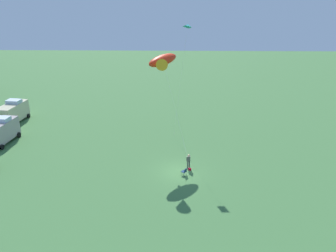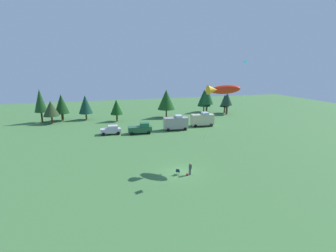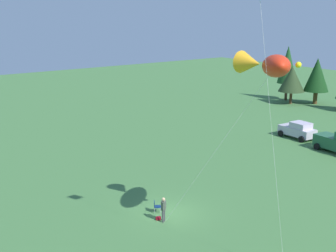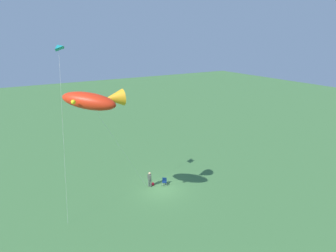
# 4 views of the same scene
# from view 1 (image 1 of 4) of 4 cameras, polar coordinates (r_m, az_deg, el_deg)

# --- Properties ---
(ground_plane) EXTENTS (160.00, 160.00, 0.00)m
(ground_plane) POSITION_cam_1_polar(r_m,az_deg,el_deg) (36.69, 1.86, -7.96)
(ground_plane) COLOR #40713B
(person_kite_flyer) EXTENTS (0.46, 0.50, 1.74)m
(person_kite_flyer) POSITION_cam_1_polar(r_m,az_deg,el_deg) (36.94, 3.61, -5.95)
(person_kite_flyer) COLOR #404345
(person_kite_flyer) RESTS_ON ground
(folding_chair) EXTENTS (0.67, 0.67, 0.82)m
(folding_chair) POSITION_cam_1_polar(r_m,az_deg,el_deg) (35.83, 2.89, -7.88)
(folding_chair) COLOR #0B224A
(folding_chair) RESTS_ON ground
(backpack_on_grass) EXTENTS (0.29, 0.36, 0.22)m
(backpack_on_grass) POSITION_cam_1_polar(r_m,az_deg,el_deg) (37.00, 3.79, -7.52)
(backpack_on_grass) COLOR red
(backpack_on_grass) RESTS_ON ground
(van_motorhome_grey) EXTENTS (5.61, 3.10, 3.34)m
(van_motorhome_grey) POSITION_cam_1_polar(r_m,az_deg,el_deg) (48.01, -27.13, -0.79)
(van_motorhome_grey) COLOR #A39593
(van_motorhome_grey) RESTS_ON ground
(van_camper_beige) EXTENTS (5.63, 3.15, 3.34)m
(van_camper_beige) POSITION_cam_1_polar(r_m,az_deg,el_deg) (54.91, -25.37, 2.26)
(van_camper_beige) COLOR beige
(van_camper_beige) RESTS_ON ground
(kite_large_fish) EXTENTS (8.29, 5.35, 11.83)m
(kite_large_fish) POSITION_cam_1_polar(r_m,az_deg,el_deg) (39.18, -0.95, 11.26)
(kite_large_fish) COLOR red
(kite_large_fish) RESTS_ON ground
(kite_delta_teal) EXTENTS (1.83, 2.22, 15.08)m
(kite_delta_teal) POSITION_cam_1_polar(r_m,az_deg,el_deg) (40.39, 3.49, 16.92)
(kite_delta_teal) COLOR teal
(kite_delta_teal) RESTS_ON ground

